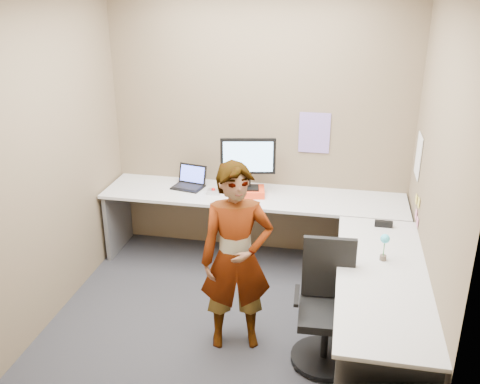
% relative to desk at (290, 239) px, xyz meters
% --- Properties ---
extents(ground, '(3.00, 3.00, 0.00)m').
position_rel_desk_xyz_m(ground, '(-0.44, -0.39, -0.59)').
color(ground, '#26262B').
rests_on(ground, ground).
extents(wall_back, '(3.00, 0.00, 3.00)m').
position_rel_desk_xyz_m(wall_back, '(-0.44, 0.91, 0.76)').
color(wall_back, brown).
rests_on(wall_back, ground).
extents(wall_right, '(0.00, 2.70, 2.70)m').
position_rel_desk_xyz_m(wall_right, '(1.06, -0.39, 0.76)').
color(wall_right, brown).
rests_on(wall_right, ground).
extents(wall_left, '(0.00, 2.70, 2.70)m').
position_rel_desk_xyz_m(wall_left, '(-1.94, -0.39, 0.76)').
color(wall_left, brown).
rests_on(wall_left, ground).
extents(desk, '(2.98, 2.58, 0.73)m').
position_rel_desk_xyz_m(desk, '(0.00, 0.00, 0.00)').
color(desk, silver).
rests_on(desk, ground).
extents(paper_ream, '(0.37, 0.30, 0.07)m').
position_rel_desk_xyz_m(paper_ream, '(-0.49, 0.58, 0.17)').
color(paper_ream, red).
rests_on(paper_ream, desk).
extents(monitor, '(0.53, 0.19, 0.50)m').
position_rel_desk_xyz_m(monitor, '(-0.49, 0.59, 0.50)').
color(monitor, black).
rests_on(monitor, paper_ream).
extents(laptop, '(0.34, 0.30, 0.21)m').
position_rel_desk_xyz_m(laptop, '(-1.10, 0.68, 0.20)').
color(laptop, black).
rests_on(laptop, desk).
extents(trackball_mouse, '(0.12, 0.08, 0.07)m').
position_rel_desk_xyz_m(trackball_mouse, '(-0.82, 0.53, 0.17)').
color(trackball_mouse, '#B7B7BC').
rests_on(trackball_mouse, desk).
extents(origami, '(0.10, 0.10, 0.06)m').
position_rel_desk_xyz_m(origami, '(-0.64, 0.36, 0.17)').
color(origami, white).
rests_on(origami, desk).
extents(stapler, '(0.15, 0.04, 0.05)m').
position_rel_desk_xyz_m(stapler, '(0.78, 0.10, 0.17)').
color(stapler, black).
rests_on(stapler, desk).
extents(flower, '(0.07, 0.07, 0.22)m').
position_rel_desk_xyz_m(flower, '(0.75, -0.49, 0.28)').
color(flower, brown).
rests_on(flower, desk).
extents(calendar_purple, '(0.30, 0.01, 0.40)m').
position_rel_desk_xyz_m(calendar_purple, '(0.11, 0.90, 0.71)').
color(calendar_purple, '#846BB7').
rests_on(calendar_purple, wall_back).
extents(calendar_white, '(0.01, 0.28, 0.38)m').
position_rel_desk_xyz_m(calendar_white, '(1.05, 0.51, 0.66)').
color(calendar_white, white).
rests_on(calendar_white, wall_right).
extents(sticky_note_a, '(0.01, 0.07, 0.07)m').
position_rel_desk_xyz_m(sticky_note_a, '(1.05, 0.16, 0.36)').
color(sticky_note_a, '#F2E059').
rests_on(sticky_note_a, wall_right).
extents(sticky_note_b, '(0.01, 0.07, 0.07)m').
position_rel_desk_xyz_m(sticky_note_b, '(1.05, 0.21, 0.23)').
color(sticky_note_b, pink).
rests_on(sticky_note_b, wall_right).
extents(sticky_note_c, '(0.01, 0.07, 0.07)m').
position_rel_desk_xyz_m(sticky_note_c, '(1.05, 0.09, 0.21)').
color(sticky_note_c, pink).
rests_on(sticky_note_c, wall_right).
extents(sticky_note_d, '(0.01, 0.07, 0.07)m').
position_rel_desk_xyz_m(sticky_note_d, '(1.05, 0.31, 0.33)').
color(sticky_note_d, '#F2E059').
rests_on(sticky_note_d, wall_right).
extents(office_chair, '(0.50, 0.50, 0.94)m').
position_rel_desk_xyz_m(office_chair, '(0.36, -0.78, -0.21)').
color(office_chair, black).
rests_on(office_chair, ground).
extents(person, '(0.63, 0.49, 1.50)m').
position_rel_desk_xyz_m(person, '(-0.33, -0.72, 0.16)').
color(person, '#999399').
rests_on(person, ground).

